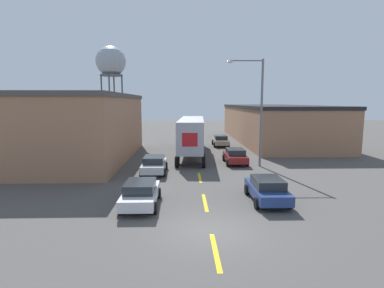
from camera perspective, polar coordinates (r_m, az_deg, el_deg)
name	(u,v)px	position (r m, az deg, el deg)	size (l,w,h in m)	color
ground_plane	(211,231)	(13.97, 3.64, -16.12)	(160.00, 160.00, 0.00)	#4C4947
road_centerline	(205,202)	(17.48, 2.49, -11.04)	(0.20, 14.38, 0.01)	gold
warehouse_left	(73,127)	(32.07, -21.77, 3.06)	(11.31, 18.66, 6.49)	#9E7051
warehouse_right	(273,123)	(45.75, 15.18, 3.88)	(10.79, 27.40, 5.24)	#9E7051
semi_truck	(192,133)	(32.23, 0.01, 2.15)	(3.39, 14.61, 4.00)	navy
parked_car_left_near	(141,193)	(16.95, -9.77, -9.18)	(2.00, 4.11, 1.40)	silver
parked_car_right_mid	(235,156)	(28.22, 8.23, -2.22)	(2.00, 4.11, 1.40)	maroon
parked_car_right_near	(267,189)	(17.98, 14.12, -8.30)	(2.00, 4.11, 1.40)	navy
parked_car_left_far	(154,164)	(24.36, -7.23, -3.83)	(2.00, 4.11, 1.40)	#B2B2B7
parked_car_right_far	(220,140)	(39.22, 5.44, 0.70)	(2.00, 4.11, 1.40)	tan
water_tower	(111,62)	(59.84, -15.20, 14.76)	(5.53, 5.53, 16.00)	#47474C
street_lamp	(257,105)	(26.85, 12.37, 7.20)	(3.22, 0.32, 9.35)	slate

